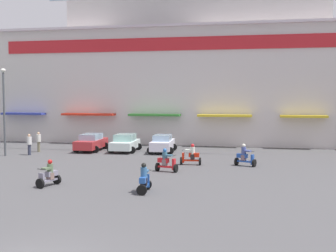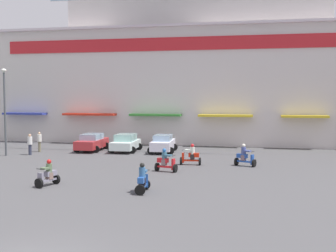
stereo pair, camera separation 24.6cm
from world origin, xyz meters
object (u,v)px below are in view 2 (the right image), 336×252
Objects in this scene: parked_car_1 at (126,143)px; pedestrian_0 at (30,143)px; scooter_rider_6 at (48,175)px; streetlamp_near at (5,105)px; parked_car_2 at (163,143)px; parked_car_0 at (92,142)px; scooter_rider_5 at (143,180)px; scooter_rider_7 at (166,162)px; pedestrian_1 at (39,141)px; scooter_rider_4 at (191,156)px; scooter_rider_1 at (245,157)px.

pedestrian_0 is at bearing -152.73° from parked_car_1.
streetlamp_near is at bearing 131.47° from scooter_rider_6.
scooter_rider_6 is at bearing -101.72° from parked_car_2.
parked_car_0 is 2.82× the size of scooter_rider_5.
scooter_rider_7 is 14.52m from pedestrian_1.
parked_car_0 is 1.05× the size of parked_car_2.
scooter_rider_6 is 0.21× the size of streetlamp_near.
parked_car_0 is at bearing -177.48° from parked_car_2.
scooter_rider_4 is 14.38m from pedestrian_1.
scooter_rider_4 is (-3.70, -0.25, -0.01)m from scooter_rider_1.
scooter_rider_1 is 0.89× the size of pedestrian_0.
parked_car_1 reaches higher than scooter_rider_4.
pedestrian_1 reaches higher than parked_car_1.
parked_car_2 is 9.34m from scooter_rider_7.
pedestrian_0 is at bearing 170.47° from scooter_rider_4.
parked_car_2 is 2.68× the size of scooter_rider_5.
parked_car_1 reaches higher than scooter_rider_7.
scooter_rider_4 is (3.37, -6.08, -0.14)m from parked_car_2.
scooter_rider_5 is (2.35, -15.08, -0.13)m from parked_car_2.
parked_car_2 is 2.72× the size of scooter_rider_7.
parked_car_1 is at bearing 121.66° from scooter_rider_7.
parked_car_2 is at bearing 98.87° from scooter_rider_5.
scooter_rider_7 is at bearing 91.22° from scooter_rider_5.
scooter_rider_7 is at bearing -76.21° from parked_car_2.
scooter_rider_5 reaches higher than scooter_rider_4.
scooter_rider_7 is (-4.84, -3.25, -0.00)m from scooter_rider_1.
scooter_rider_5 is at bearing -59.73° from parked_car_0.
streetlamp_near reaches higher than parked_car_2.
scooter_rider_4 is 0.87× the size of pedestrian_1.
streetlamp_near is at bearing 176.40° from scooter_rider_1.
streetlamp_near reaches higher than pedestrian_0.
scooter_rider_1 is at bearing 3.92° from scooter_rider_4.
scooter_rider_6 is 7.64m from scooter_rider_7.
pedestrian_0 is at bearing -138.12° from parked_car_0.
pedestrian_1 is (-10.39, -1.90, 0.22)m from parked_car_2.
scooter_rider_7 is (-1.14, -2.99, 0.01)m from scooter_rider_4.
scooter_rider_4 is 10.67m from scooter_rider_6.
scooter_rider_7 is (2.23, -9.07, -0.13)m from parked_car_2.
scooter_rider_1 is 1.03× the size of scooter_rider_6.
parked_car_0 is 1.08× the size of parked_car_1.
scooter_rider_6 is (3.26, -14.34, -0.17)m from parked_car_0.
scooter_rider_4 is 0.87× the size of pedestrian_0.
parked_car_2 is at bearing 140.50° from scooter_rider_1.
parked_car_1 is 7.84m from pedestrian_0.
scooter_rider_1 is 5.83m from scooter_rider_7.
streetlamp_near is (-14.21, 10.45, 3.42)m from scooter_rider_5.
parked_car_1 is at bearing 90.83° from scooter_rider_6.
pedestrian_1 is (-7.15, -1.70, 0.22)m from parked_car_1.
scooter_rider_7 is at bearing -29.60° from pedestrian_1.
parked_car_1 is (3.05, 0.07, 0.00)m from parked_car_0.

